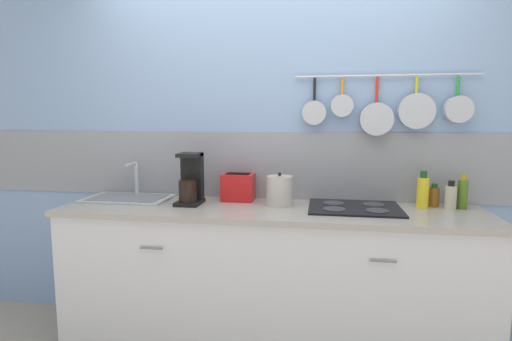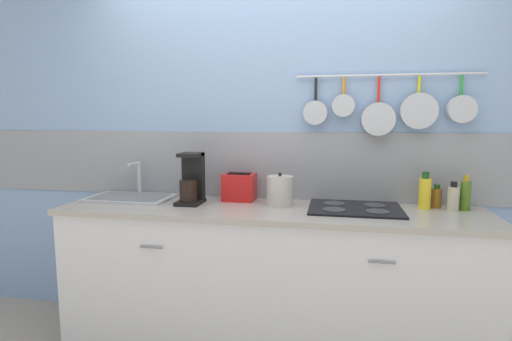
{
  "view_description": "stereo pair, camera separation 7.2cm",
  "coord_description": "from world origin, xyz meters",
  "px_view_note": "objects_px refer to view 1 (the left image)",
  "views": [
    {
      "loc": [
        0.32,
        -2.41,
        1.48
      ],
      "look_at": [
        -0.08,
        0.0,
        1.17
      ],
      "focal_mm": 28.0,
      "sensor_mm": 36.0,
      "label": 1
    },
    {
      "loc": [
        0.39,
        -2.4,
        1.48
      ],
      "look_at": [
        -0.08,
        0.0,
        1.17
      ],
      "focal_mm": 28.0,
      "sensor_mm": 36.0,
      "label": 2
    }
  ],
  "objects_px": {
    "toaster": "(238,187)",
    "bottle_sesame_oil": "(434,196)",
    "coffee_maker": "(191,182)",
    "bottle_hot_sauce": "(463,194)",
    "bottle_vinegar": "(423,192)",
    "bottle_cooking_wine": "(451,197)",
    "kettle": "(280,191)"
  },
  "relations": [
    {
      "from": "kettle",
      "to": "coffee_maker",
      "type": "bearing_deg",
      "value": -177.44
    },
    {
      "from": "toaster",
      "to": "kettle",
      "type": "height_order",
      "value": "kettle"
    },
    {
      "from": "coffee_maker",
      "to": "bottle_hot_sauce",
      "type": "bearing_deg",
      "value": 3.96
    },
    {
      "from": "coffee_maker",
      "to": "kettle",
      "type": "distance_m",
      "value": 0.58
    },
    {
      "from": "kettle",
      "to": "bottle_cooking_wine",
      "type": "relative_size",
      "value": 1.21
    },
    {
      "from": "bottle_vinegar",
      "to": "coffee_maker",
      "type": "bearing_deg",
      "value": -175.74
    },
    {
      "from": "kettle",
      "to": "bottle_cooking_wine",
      "type": "distance_m",
      "value": 1.05
    },
    {
      "from": "bottle_vinegar",
      "to": "toaster",
      "type": "bearing_deg",
      "value": 178.26
    },
    {
      "from": "bottle_sesame_oil",
      "to": "bottle_hot_sauce",
      "type": "xyz_separation_m",
      "value": [
        0.15,
        -0.04,
        0.03
      ]
    },
    {
      "from": "toaster",
      "to": "bottle_hot_sauce",
      "type": "relative_size",
      "value": 1.06
    },
    {
      "from": "toaster",
      "to": "bottle_hot_sauce",
      "type": "height_order",
      "value": "bottle_hot_sauce"
    },
    {
      "from": "coffee_maker",
      "to": "bottle_vinegar",
      "type": "bearing_deg",
      "value": 4.26
    },
    {
      "from": "bottle_sesame_oil",
      "to": "bottle_hot_sauce",
      "type": "relative_size",
      "value": 0.68
    },
    {
      "from": "toaster",
      "to": "bottle_sesame_oil",
      "type": "relative_size",
      "value": 1.55
    },
    {
      "from": "coffee_maker",
      "to": "toaster",
      "type": "bearing_deg",
      "value": 26.83
    },
    {
      "from": "toaster",
      "to": "bottle_sesame_oil",
      "type": "bearing_deg",
      "value": 0.65
    },
    {
      "from": "bottle_sesame_oil",
      "to": "kettle",
      "type": "bearing_deg",
      "value": -172.13
    },
    {
      "from": "bottle_sesame_oil",
      "to": "coffee_maker",
      "type": "bearing_deg",
      "value": -174.11
    },
    {
      "from": "coffee_maker",
      "to": "toaster",
      "type": "relative_size",
      "value": 1.46
    },
    {
      "from": "bottle_vinegar",
      "to": "bottle_hot_sauce",
      "type": "height_order",
      "value": "bottle_vinegar"
    },
    {
      "from": "toaster",
      "to": "bottle_hot_sauce",
      "type": "distance_m",
      "value": 1.42
    },
    {
      "from": "bottle_hot_sauce",
      "to": "bottle_sesame_oil",
      "type": "bearing_deg",
      "value": 164.84
    },
    {
      "from": "kettle",
      "to": "bottle_cooking_wine",
      "type": "bearing_deg",
      "value": 3.42
    },
    {
      "from": "bottle_hot_sauce",
      "to": "bottle_vinegar",
      "type": "bearing_deg",
      "value": -177.89
    },
    {
      "from": "kettle",
      "to": "bottle_vinegar",
      "type": "height_order",
      "value": "bottle_vinegar"
    },
    {
      "from": "coffee_maker",
      "to": "bottle_hot_sauce",
      "type": "distance_m",
      "value": 1.71
    },
    {
      "from": "toaster",
      "to": "bottle_vinegar",
      "type": "relative_size",
      "value": 0.98
    },
    {
      "from": "bottle_sesame_oil",
      "to": "bottle_hot_sauce",
      "type": "height_order",
      "value": "bottle_hot_sauce"
    },
    {
      "from": "kettle",
      "to": "bottle_sesame_oil",
      "type": "height_order",
      "value": "kettle"
    },
    {
      "from": "bottle_sesame_oil",
      "to": "bottle_cooking_wine",
      "type": "height_order",
      "value": "bottle_cooking_wine"
    },
    {
      "from": "coffee_maker",
      "to": "bottle_cooking_wine",
      "type": "bearing_deg",
      "value": 3.11
    },
    {
      "from": "coffee_maker",
      "to": "bottle_sesame_oil",
      "type": "distance_m",
      "value": 1.56
    }
  ]
}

